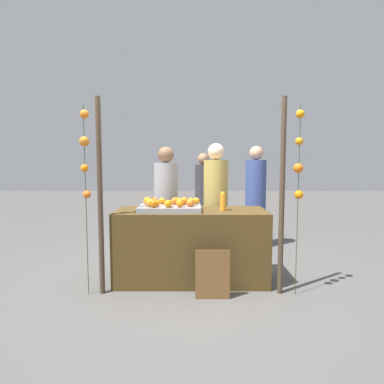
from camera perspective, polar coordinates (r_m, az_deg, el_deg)
The scene contains 30 objects.
ground_plane at distance 4.21m, azimuth -0.01°, elevation -14.61°, with size 24.00×24.00×0.00m, color #565451.
stall_counter at distance 4.08m, azimuth -0.01°, elevation -8.98°, with size 1.77×0.71×0.85m, color #4C3819.
orange_tray at distance 3.96m, azimuth -3.56°, elevation -2.71°, with size 0.72×0.52×0.06m, color gray.
orange_0 at distance 3.87m, azimuth -6.96°, elevation -1.79°, with size 0.09×0.09×0.09m, color orange.
orange_1 at distance 4.06m, azimuth -2.83°, elevation -1.51°, with size 0.08×0.08×0.08m, color orange.
orange_2 at distance 3.80m, azimuth -1.93°, elevation -1.99°, with size 0.08×0.08×0.08m, color orange.
orange_3 at distance 3.78m, azimuth -3.94°, elevation -1.98°, with size 0.08×0.08×0.08m, color orange.
orange_4 at distance 3.95m, azimuth -0.01°, elevation -1.63°, with size 0.09×0.09×0.09m, color orange.
orange_5 at distance 3.91m, azimuth -1.96°, elevation -1.69°, with size 0.09×0.09×0.09m, color orange.
orange_6 at distance 4.05m, azimuth -1.15°, elevation -1.47°, with size 0.09×0.09×0.09m, color orange.
orange_7 at distance 3.91m, azimuth -5.82°, elevation -1.86°, with size 0.07×0.07×0.07m, color orange.
orange_8 at distance 4.05m, azimuth -7.41°, elevation -1.47°, with size 0.09×0.09×0.09m, color orange.
orange_9 at distance 4.12m, azimuth -2.45°, elevation -1.40°, with size 0.08×0.08×0.08m, color orange.
orange_10 at distance 3.86m, azimuth -3.73°, elevation -1.91°, with size 0.07×0.07×0.07m, color orange.
orange_11 at distance 4.07m, azimuth 0.87°, elevation -1.49°, with size 0.08×0.08×0.08m, color orange.
orange_12 at distance 3.98m, azimuth -6.40°, elevation -1.61°, with size 0.09×0.09×0.09m, color orange.
orange_13 at distance 3.80m, azimuth -6.33°, elevation -1.94°, with size 0.09×0.09×0.09m, color orange.
orange_14 at distance 4.08m, azimuth -6.24°, elevation -1.47°, with size 0.08×0.08×0.08m, color orange.
orange_15 at distance 3.85m, azimuth -0.21°, elevation -1.85°, with size 0.08×0.08×0.08m, color orange.
orange_16 at distance 4.09m, azimuth -4.94°, elevation -1.50°, with size 0.08×0.08×0.08m, color orange.
juice_bottle at distance 3.96m, azimuth 5.37°, elevation -1.63°, with size 0.07×0.07×0.22m.
chalkboard_sign at distance 3.61m, azimuth 3.61°, elevation -13.76°, with size 0.36×0.03×0.53m.
vendor_left at distance 4.68m, azimuth -4.24°, elevation -3.03°, with size 0.32×0.32×1.62m.
vendor_right at distance 4.69m, azimuth 4.13°, elevation -2.75°, with size 0.33×0.33×1.67m.
crowd_person_0 at distance 5.67m, azimuth 10.78°, elevation -1.42°, with size 0.33×0.33×1.67m.
crowd_person_1 at distance 6.38m, azimuth 2.05°, elevation -0.99°, with size 0.31×0.31×1.57m.
canopy_post_left at distance 3.71m, azimuth -15.07°, elevation -0.84°, with size 0.06×0.06×2.10m, color #473828.
canopy_post_right at distance 3.70m, azimuth 15.05°, elevation -0.85°, with size 0.06×0.06×2.10m, color #473828.
garland_strand_left at distance 3.70m, azimuth -17.45°, elevation 6.42°, with size 0.11×0.10×2.01m.
garland_strand_right at distance 3.68m, azimuth 17.70°, elevation 5.19°, with size 0.11×0.10×2.01m.
Camera 1 is at (0.01, -3.95, 1.44)m, focal length 31.68 mm.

